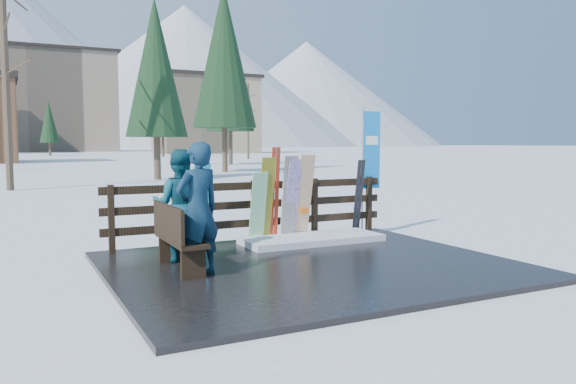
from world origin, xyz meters
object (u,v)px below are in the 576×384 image
snowboard_0 (200,205)px  rental_flag (369,155)px  snowboard_2 (266,200)px  snowboard_1 (258,208)px  bench (176,236)px  snowboard_3 (292,200)px  person_front (198,209)px  snowboard_4 (289,198)px  snowboard_5 (304,197)px  person_back (179,205)px

snowboard_0 → rental_flag: (3.76, 0.27, 0.85)m
snowboard_2 → snowboard_0: bearing=180.0°
snowboard_0 → snowboard_1: size_ratio=1.14×
bench → snowboard_3: snowboard_3 is taller
snowboard_1 → person_front: (-1.77, -1.97, 0.27)m
person_front → bench: bearing=-80.7°
bench → snowboard_4: size_ratio=0.93×
snowboard_2 → snowboard_3: snowboard_2 is taller
snowboard_5 → person_front: bearing=-144.3°
snowboard_0 → snowboard_4: (1.74, 0.00, 0.05)m
bench → person_front: bearing=-64.2°
bench → rental_flag: 5.09m
snowboard_3 → person_back: size_ratio=0.90×
snowboard_3 → person_front: bearing=-141.6°
snowboard_0 → snowboard_2: bearing=-0.0°
person_front → snowboard_2: bearing=-151.0°
snowboard_1 → person_back: size_ratio=0.77×
rental_flag → person_back: (-4.38, -1.14, -0.73)m
snowboard_0 → snowboard_4: bearing=0.0°
snowboard_2 → rental_flag: (2.50, 0.27, 0.81)m
snowboard_2 → person_front: 2.76m
snowboard_0 → person_front: person_front is taller
snowboard_3 → snowboard_4: (-0.07, 0.00, 0.03)m
snowboard_3 → rental_flag: 2.13m
snowboard_4 → snowboard_5: 0.32m
snowboard_4 → person_back: 2.52m
snowboard_5 → person_front: (-2.73, -1.97, 0.12)m
snowboard_3 → snowboard_2: bearing=-180.0°
snowboard_3 → bench: bearing=-150.1°
snowboard_3 → person_back: person_back is taller
bench → person_back: size_ratio=0.86×
snowboard_5 → person_back: 2.82m
snowboard_3 → person_back: (-2.43, -0.87, 0.10)m
snowboard_1 → snowboard_4: bearing=0.0°
bench → snowboard_2: bearing=35.9°
snowboard_1 → snowboard_2: 0.21m
bench → person_back: person_back is taller
rental_flag → person_back: bearing=-165.4°
snowboard_5 → rental_flag: (1.69, 0.27, 0.79)m
bench → snowboard_1: snowboard_1 is taller
snowboard_1 → snowboard_3: size_ratio=0.85×
bench → snowboard_2: 2.65m
bench → snowboard_1: size_ratio=1.12×
snowboard_5 → snowboard_1: bearing=180.0°
snowboard_3 → snowboard_5: 0.26m
snowboard_0 → person_back: 1.08m
person_back → snowboard_0: bearing=-100.5°
rental_flag → bench: bearing=-158.6°
bench → snowboard_0: size_ratio=0.98×
snowboard_0 → snowboard_5: snowboard_5 is taller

